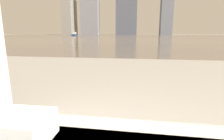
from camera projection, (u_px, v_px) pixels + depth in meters
towel_stack at (23, 128)px, 0.74m from camera, size 0.22×0.20×0.12m
harbor_water at (137, 36)px, 60.06m from camera, size 180.00×110.00×0.01m
harbor_boat_2 at (75, 35)px, 68.11m from camera, size 1.62×4.00×1.47m
skyline_tower_1 at (90, 15)px, 116.22m from camera, size 11.82×6.40×26.15m
skyline_tower_2 at (127, 5)px, 111.51m from camera, size 13.25×9.01×37.50m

